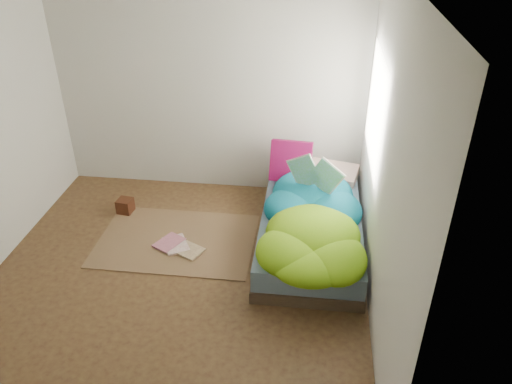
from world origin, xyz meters
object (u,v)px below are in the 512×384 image
Objects in this scene: wooden_box at (125,206)px; floor_book_b at (161,239)px; floor_book_a at (165,247)px; pillow_magenta at (291,161)px; bed at (311,227)px; open_book at (315,165)px.

wooden_box is 0.54× the size of floor_book_b.
floor_book_a is at bearing -31.60° from floor_book_b.
wooden_box is (-1.82, -0.39, -0.47)m from pillow_magenta.
bed is at bearing -7.70° from wooden_box.
bed is 0.67m from open_book.
open_book reaches higher than floor_book_a.
pillow_magenta is 1.64m from floor_book_a.
pillow_magenta is 1.54× the size of floor_book_b.
bed is 0.82m from pillow_magenta.
open_book is 1.75m from floor_book_b.
floor_book_b is at bearing -172.61° from bed.
bed is 1.49m from floor_book_a.
bed is 6.86× the size of floor_book_b.
open_book reaches higher than bed.
floor_book_b is at bearing 91.38° from floor_book_a.
bed is 4.17× the size of open_book.
pillow_magenta is (-0.26, 0.67, 0.40)m from bed.
pillow_magenta is 0.94× the size of open_book.
floor_book_a is at bearing -141.11° from open_book.
pillow_magenta is 1.46× the size of floor_book_a.
open_book reaches higher than wooden_box.
pillow_magenta is 0.67m from open_book.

